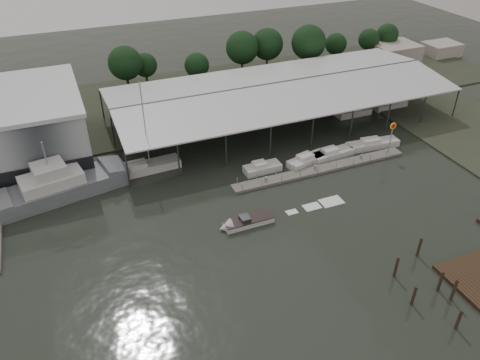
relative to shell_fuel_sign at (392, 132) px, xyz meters
name	(u,v)px	position (x,y,z in m)	size (l,w,h in m)	color
ground	(256,236)	(-27.00, -9.99, -3.93)	(200.00, 200.00, 0.00)	black
land_strip_far	(166,103)	(-27.00, 32.01, -3.83)	(140.00, 30.00, 0.30)	#333729
land_strip_east	(476,133)	(18.00, 0.01, -3.83)	(20.00, 60.00, 0.30)	#333729
covered_boat_shed	(280,86)	(-10.00, 18.01, 2.20)	(58.24, 24.00, 6.96)	silver
floating_dock	(321,169)	(-12.00, 0.01, -3.72)	(28.00, 2.00, 1.40)	slate
shell_fuel_sign	(392,132)	(0.00, 0.00, 0.00)	(1.10, 0.18, 5.55)	gray
distant_commercial_buildings	(409,51)	(32.03, 34.70, -2.08)	(22.00, 8.00, 4.00)	#A0978D
grey_trawler	(62,185)	(-47.71, 7.98, -2.35)	(18.11, 8.35, 8.84)	slate
white_sailboat	(146,167)	(-36.01, 9.65, -3.27)	(10.02, 3.06, 13.99)	silver
speedboat_underway	(244,222)	(-27.46, -7.46, -3.53)	(18.02, 2.50, 2.00)	silver
moored_cruiser_0	(262,168)	(-20.19, 3.07, -3.31)	(5.54, 2.29, 1.70)	silver
moored_cruiser_1	(307,160)	(-12.93, 2.51, -3.31)	(7.14, 3.70, 1.70)	silver
moored_cruiser_2	(332,154)	(-8.52, 2.66, -3.31)	(7.17, 2.81, 1.70)	silver
moored_cruiser_3	(372,144)	(-0.89, 2.89, -3.31)	(8.78, 3.00, 1.70)	silver
mooring_pilings	(429,284)	(-13.84, -24.99, -2.89)	(5.71, 10.00, 3.50)	#38271C
horizon_tree_line	(262,48)	(-4.51, 37.68, 2.23)	(66.67, 12.31, 10.79)	#322416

